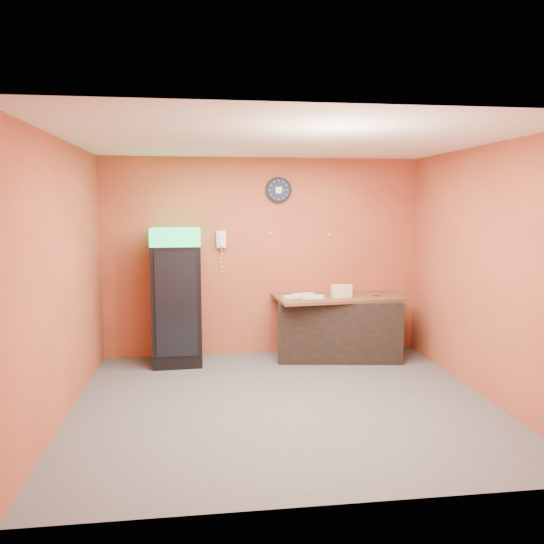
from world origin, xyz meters
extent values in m
plane|color=#47474C|center=(0.00, 0.00, 0.00)|extent=(4.50, 4.50, 0.00)
cube|color=#B75633|center=(0.00, 2.00, 1.40)|extent=(4.50, 0.02, 2.80)
cube|color=#B75633|center=(-2.25, 0.00, 1.40)|extent=(0.02, 4.00, 2.80)
cube|color=#B75633|center=(2.25, 0.00, 1.40)|extent=(0.02, 4.00, 2.80)
cube|color=white|center=(0.00, 0.00, 2.80)|extent=(4.50, 4.00, 0.02)
cube|color=black|center=(-1.21, 1.65, 0.80)|extent=(0.67, 0.67, 1.61)
cube|color=#18CD5E|center=(-1.21, 1.65, 1.72)|extent=(0.67, 0.67, 0.23)
cube|color=black|center=(-1.23, 1.32, 0.87)|extent=(0.53, 0.04, 1.38)
cube|color=black|center=(1.01, 1.63, 0.42)|extent=(1.77, 0.98, 0.84)
cylinder|color=black|center=(0.22, 1.98, 2.35)|extent=(0.36, 0.05, 0.36)
cylinder|color=#0F1433|center=(0.22, 1.95, 2.35)|extent=(0.31, 0.01, 0.31)
cube|color=white|center=(0.22, 1.94, 2.35)|extent=(0.09, 0.00, 0.09)
cube|color=white|center=(-0.59, 1.96, 1.66)|extent=(0.13, 0.07, 0.23)
cube|color=white|center=(-0.59, 1.91, 1.66)|extent=(0.05, 0.04, 0.19)
cube|color=brown|center=(1.01, 1.63, 0.86)|extent=(1.82, 0.99, 0.04)
cube|color=beige|center=(1.02, 1.49, 0.91)|extent=(0.29, 0.13, 0.06)
cube|color=beige|center=(1.02, 1.49, 0.97)|extent=(0.29, 0.13, 0.06)
cube|color=beige|center=(1.02, 1.49, 1.03)|extent=(0.29, 0.13, 0.06)
cube|color=silver|center=(0.35, 1.53, 0.90)|extent=(0.29, 0.21, 0.04)
cube|color=silver|center=(0.62, 1.46, 0.90)|extent=(0.31, 0.14, 0.04)
cube|color=silver|center=(0.52, 1.63, 0.90)|extent=(0.33, 0.22, 0.04)
cylinder|color=silver|center=(1.08, 1.67, 0.92)|extent=(0.07, 0.07, 0.07)
camera|label=1|loc=(-0.85, -5.48, 2.14)|focal=35.00mm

